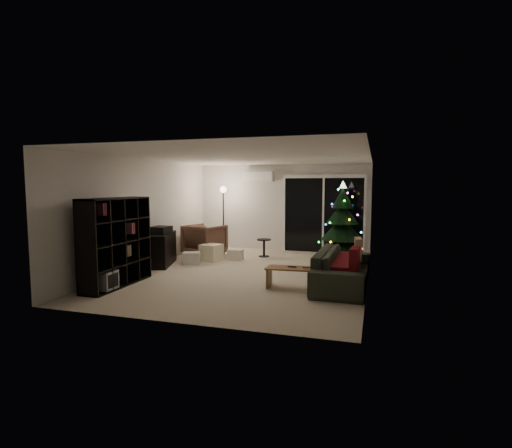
# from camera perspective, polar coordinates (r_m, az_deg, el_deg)

# --- Properties ---
(room) EXTENTS (6.50, 7.51, 2.60)m
(room) POSITION_cam_1_polar(r_m,az_deg,el_deg) (9.84, 4.00, 0.39)
(room) COLOR beige
(room) RESTS_ON ground
(bookshelf) EXTENTS (0.51, 1.69, 1.67)m
(bookshelf) POSITION_cam_1_polar(r_m,az_deg,el_deg) (8.09, -20.52, -2.37)
(bookshelf) COLOR black
(bookshelf) RESTS_ON floor
(media_cabinet) EXTENTS (0.79, 1.31, 0.77)m
(media_cabinet) POSITION_cam_1_polar(r_m,az_deg,el_deg) (9.79, -13.35, -3.51)
(media_cabinet) COLOR black
(media_cabinet) RESTS_ON floor
(stereo) EXTENTS (0.39, 0.46, 0.16)m
(stereo) POSITION_cam_1_polar(r_m,az_deg,el_deg) (9.73, -13.41, -0.80)
(stereo) COLOR black
(stereo) RESTS_ON media_cabinet
(armchair) EXTENTS (1.14, 1.15, 0.85)m
(armchair) POSITION_cam_1_polar(r_m,az_deg,el_deg) (10.89, -7.33, -2.27)
(armchair) COLOR brown
(armchair) RESTS_ON floor
(ottoman) EXTENTS (0.55, 0.55, 0.42)m
(ottoman) POSITION_cam_1_polar(r_m,az_deg,el_deg) (10.16, -6.41, -4.06)
(ottoman) COLOR #FDF5CD
(ottoman) RESTS_ON floor
(cardboard_box_a) EXTENTS (0.48, 0.43, 0.29)m
(cardboard_box_a) POSITION_cam_1_polar(r_m,az_deg,el_deg) (9.82, -9.18, -4.82)
(cardboard_box_a) COLOR beige
(cardboard_box_a) RESTS_ON floor
(cardboard_box_b) EXTENTS (0.40, 0.32, 0.27)m
(cardboard_box_b) POSITION_cam_1_polar(r_m,az_deg,el_deg) (10.24, -2.95, -4.39)
(cardboard_box_b) COLOR beige
(cardboard_box_b) RESTS_ON floor
(side_table) EXTENTS (0.50, 0.50, 0.47)m
(side_table) POSITION_cam_1_polar(r_m,az_deg,el_deg) (10.66, 1.16, -3.42)
(side_table) COLOR black
(side_table) RESTS_ON floor
(floor_lamp) EXTENTS (0.29, 0.29, 1.81)m
(floor_lamp) POSITION_cam_1_polar(r_m,az_deg,el_deg) (11.42, -4.68, 0.53)
(floor_lamp) COLOR black
(floor_lamp) RESTS_ON floor
(sofa) EXTENTS (0.96, 2.35, 0.68)m
(sofa) POSITION_cam_1_polar(r_m,az_deg,el_deg) (7.75, 12.25, -6.19)
(sofa) COLOR #2C3325
(sofa) RESTS_ON floor
(sofa_throw) EXTENTS (0.73, 1.68, 0.06)m
(sofa_throw) POSITION_cam_1_polar(r_m,az_deg,el_deg) (7.73, 11.53, -5.05)
(sofa_throw) COLOR #620615
(sofa_throw) RESTS_ON sofa
(cushion_a) EXTENTS (0.17, 0.46, 0.45)m
(cushion_a) POSITION_cam_1_polar(r_m,az_deg,el_deg) (8.33, 14.37, -3.50)
(cushion_a) COLOR #7B644F
(cushion_a) RESTS_ON sofa
(cushion_b) EXTENTS (0.17, 0.46, 0.45)m
(cushion_b) POSITION_cam_1_polar(r_m,az_deg,el_deg) (7.05, 13.90, -5.12)
(cushion_b) COLOR #620615
(cushion_b) RESTS_ON sofa
(coffee_table) EXTENTS (1.27, 0.52, 0.39)m
(coffee_table) POSITION_cam_1_polar(r_m,az_deg,el_deg) (7.45, 6.32, -7.71)
(coffee_table) COLOR olive
(coffee_table) RESTS_ON floor
(remote_a) EXTENTS (0.16, 0.05, 0.02)m
(remote_a) POSITION_cam_1_polar(r_m,az_deg,el_deg) (7.43, 5.20, -6.10)
(remote_a) COLOR black
(remote_a) RESTS_ON coffee_table
(remote_b) EXTENTS (0.15, 0.09, 0.02)m
(remote_b) POSITION_cam_1_polar(r_m,az_deg,el_deg) (7.43, 7.17, -6.12)
(remote_b) COLOR slate
(remote_b) RESTS_ON coffee_table
(christmas_tree) EXTENTS (1.56, 1.56, 2.00)m
(christmas_tree) POSITION_cam_1_polar(r_m,az_deg,el_deg) (9.70, 12.21, 0.11)
(christmas_tree) COLOR black
(christmas_tree) RESTS_ON floor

